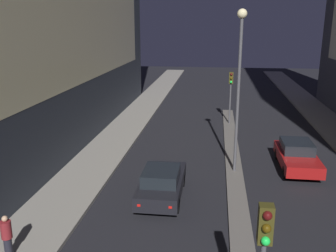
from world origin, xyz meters
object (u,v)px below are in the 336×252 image
(car_right_lane, at_px, (297,155))
(pedestrian_on_left_sidewalk, at_px, (7,235))
(traffic_light_near, at_px, (264,250))
(street_lamp, at_px, (239,69))
(car_left_lane, at_px, (162,183))
(traffic_light_mid, at_px, (231,86))

(car_right_lane, bearing_deg, pedestrian_on_left_sidewalk, -138.98)
(traffic_light_near, relative_size, street_lamp, 0.48)
(car_left_lane, bearing_deg, pedestrian_on_left_sidewalk, -130.33)
(car_right_lane, bearing_deg, street_lamp, -161.98)
(street_lamp, bearing_deg, traffic_light_mid, 90.00)
(traffic_light_near, xyz_separation_m, car_right_lane, (3.49, 13.15, -2.39))
(car_left_lane, bearing_deg, traffic_light_mid, 75.51)
(street_lamp, distance_m, car_right_lane, 6.14)
(traffic_light_near, relative_size, pedestrian_on_left_sidewalk, 2.67)
(traffic_light_mid, bearing_deg, traffic_light_near, -90.00)
(traffic_light_mid, height_order, pedestrian_on_left_sidewalk, traffic_light_mid)
(street_lamp, height_order, car_left_lane, street_lamp)
(traffic_light_mid, height_order, car_left_lane, traffic_light_mid)
(car_left_lane, height_order, car_right_lane, car_left_lane)
(street_lamp, xyz_separation_m, car_left_lane, (-3.49, -3.53, -4.91))
(traffic_light_near, distance_m, pedestrian_on_left_sidewalk, 8.90)
(traffic_light_near, relative_size, traffic_light_mid, 1.00)
(car_left_lane, height_order, pedestrian_on_left_sidewalk, pedestrian_on_left_sidewalk)
(traffic_light_mid, height_order, car_right_lane, traffic_light_mid)
(traffic_light_mid, distance_m, car_left_lane, 14.14)
(traffic_light_mid, bearing_deg, pedestrian_on_left_sidewalk, -113.10)
(traffic_light_near, xyz_separation_m, car_left_lane, (-3.49, 8.48, -2.38))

